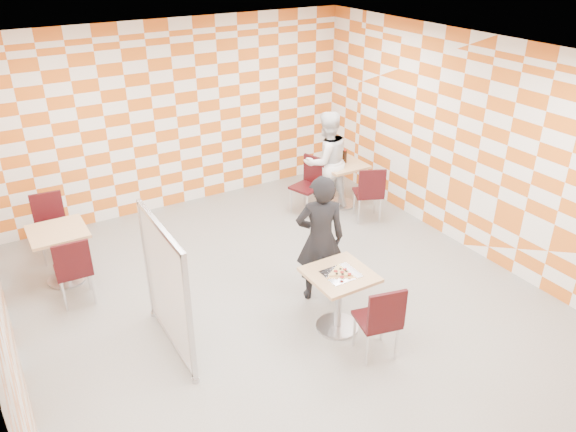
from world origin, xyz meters
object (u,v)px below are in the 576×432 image
object	(u,v)px
second_table	(341,177)
partition	(167,287)
chair_second_front	(370,190)
man_dark	(320,239)
sport_bottle	(327,158)
main_table	(339,291)
man_white	(326,161)
chair_second_side	(310,180)
chair_empty_far	(50,221)
chair_empty_near	(73,267)
chair_main_front	(381,318)
soda_bottle	(345,156)
empty_table	(60,247)

from	to	relation	value
second_table	partition	world-z (taller)	partition
chair_second_front	partition	size ratio (longest dim) A/B	0.60
man_dark	sport_bottle	world-z (taller)	man_dark
second_table	sport_bottle	size ratio (longest dim) A/B	3.75
second_table	chair_second_front	size ratio (longest dim) A/B	0.81
main_table	man_white	xyz separation A→B (m)	(1.66, 2.72, 0.32)
chair_second_side	chair_empty_far	xyz separation A→B (m)	(-3.87, 0.67, 0.00)
chair_empty_near	man_dark	size ratio (longest dim) A/B	0.56
second_table	man_dark	size ratio (longest dim) A/B	0.45
chair_second_side	chair_empty_near	distance (m)	3.92
chair_second_front	sport_bottle	bearing A→B (deg)	104.96
chair_empty_near	man_white	size ratio (longest dim) A/B	0.56
chair_main_front	chair_second_side	bearing A→B (deg)	69.11
man_white	soda_bottle	xyz separation A→B (m)	(0.34, -0.03, 0.03)
chair_main_front	chair_empty_near	size ratio (longest dim) A/B	1.00
second_table	partition	size ratio (longest dim) A/B	0.48
chair_empty_near	chair_main_front	bearing A→B (deg)	-46.24
second_table	chair_empty_near	size ratio (longest dim) A/B	0.81
second_table	partition	xyz separation A→B (m)	(-3.71, -2.01, 0.28)
chair_empty_near	man_white	bearing A→B (deg)	9.71
chair_main_front	chair_empty_far	size ratio (longest dim) A/B	1.00
second_table	soda_bottle	bearing A→B (deg)	14.09
chair_main_front	man_white	bearing A→B (deg)	64.79
empty_table	chair_empty_far	bearing A→B (deg)	88.95
chair_second_front	sport_bottle	size ratio (longest dim) A/B	4.62
empty_table	partition	distance (m)	2.14
chair_second_front	partition	xyz separation A→B (m)	(-3.74, -1.29, 0.25)
chair_second_front	man_dark	bearing A→B (deg)	-144.13
partition	man_dark	world-z (taller)	man_dark
man_white	chair_main_front	bearing A→B (deg)	67.04
chair_empty_near	soda_bottle	xyz separation A→B (m)	(4.48, 0.68, 0.31)
chair_second_front	chair_empty_far	xyz separation A→B (m)	(-4.46, 1.46, 0.00)
chair_second_front	man_white	bearing A→B (deg)	111.68
empty_table	man_dark	world-z (taller)	man_dark
chair_second_front	man_white	world-z (taller)	man_white
soda_bottle	chair_second_front	bearing A→B (deg)	-92.88
man_white	man_dark	bearing A→B (deg)	56.40
chair_second_front	chair_second_side	xyz separation A→B (m)	(-0.59, 0.80, 0.00)
chair_second_front	partition	distance (m)	3.96
chair_second_side	chair_main_front	bearing A→B (deg)	-110.89
main_table	soda_bottle	xyz separation A→B (m)	(2.00, 2.68, 0.34)
chair_main_front	partition	xyz separation A→B (m)	(-1.84, 1.32, 0.25)
chair_main_front	main_table	bearing A→B (deg)	96.05
empty_table	man_dark	bearing A→B (deg)	-36.81
chair_empty_near	partition	size ratio (longest dim) A/B	0.60
chair_second_front	sport_bottle	world-z (taller)	sport_bottle
chair_empty_far	chair_empty_near	bearing A→B (deg)	-89.34
sport_bottle	partition	bearing A→B (deg)	-148.58
empty_table	chair_second_side	xyz separation A→B (m)	(3.88, 0.09, 0.04)
partition	chair_second_front	bearing A→B (deg)	19.00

